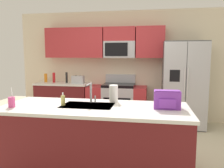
# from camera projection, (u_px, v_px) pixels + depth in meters

# --- Properties ---
(ground_plane) EXTENTS (9.00, 9.00, 0.00)m
(ground_plane) POSITION_uv_depth(u_px,v_px,m) (106.00, 155.00, 3.57)
(ground_plane) COLOR beige
(ground_plane) RESTS_ON ground
(kitchen_wall_unit) EXTENTS (5.20, 0.43, 2.60)m
(kitchen_wall_unit) POSITION_uv_depth(u_px,v_px,m) (117.00, 59.00, 5.44)
(kitchen_wall_unit) COLOR beige
(kitchen_wall_unit) RESTS_ON ground
(back_counter) EXTENTS (1.27, 0.63, 0.90)m
(back_counter) POSITION_uv_depth(u_px,v_px,m) (63.00, 101.00, 5.52)
(back_counter) COLOR maroon
(back_counter) RESTS_ON ground
(range_oven) EXTENTS (1.36, 0.61, 1.10)m
(range_oven) POSITION_uv_depth(u_px,v_px,m) (117.00, 103.00, 5.29)
(range_oven) COLOR #B7BABF
(range_oven) RESTS_ON ground
(refrigerator) EXTENTS (0.90, 0.76, 1.85)m
(refrigerator) POSITION_uv_depth(u_px,v_px,m) (183.00, 85.00, 4.91)
(refrigerator) COLOR #4C4F54
(refrigerator) RESTS_ON ground
(island_counter) EXTENTS (2.43, 0.97, 0.90)m
(island_counter) POSITION_uv_depth(u_px,v_px,m) (94.00, 139.00, 2.99)
(island_counter) COLOR maroon
(island_counter) RESTS_ON ground
(toaster) EXTENTS (0.28, 0.16, 0.18)m
(toaster) POSITION_uv_depth(u_px,v_px,m) (78.00, 80.00, 5.33)
(toaster) COLOR #B7BABF
(toaster) RESTS_ON back_counter
(pepper_mill) EXTENTS (0.05, 0.05, 0.25)m
(pepper_mill) POSITION_uv_depth(u_px,v_px,m) (67.00, 78.00, 5.43)
(pepper_mill) COLOR black
(pepper_mill) RESTS_ON back_counter
(bottle_red) EXTENTS (0.07, 0.07, 0.24)m
(bottle_red) POSITION_uv_depth(u_px,v_px,m) (54.00, 78.00, 5.51)
(bottle_red) COLOR red
(bottle_red) RESTS_ON back_counter
(bottle_orange) EXTENTS (0.07, 0.07, 0.21)m
(bottle_orange) POSITION_uv_depth(u_px,v_px,m) (46.00, 78.00, 5.58)
(bottle_orange) COLOR orange
(bottle_orange) RESTS_ON back_counter
(sink_faucet) EXTENTS (0.08, 0.21, 0.28)m
(sink_faucet) POSITION_uv_depth(u_px,v_px,m) (91.00, 91.00, 3.12)
(sink_faucet) COLOR #B7BABF
(sink_faucet) RESTS_ON island_counter
(drink_cup_pink) EXTENTS (0.08, 0.08, 0.25)m
(drink_cup_pink) POSITION_uv_depth(u_px,v_px,m) (12.00, 102.00, 2.88)
(drink_cup_pink) COLOR #EA4C93
(drink_cup_pink) RESTS_ON island_counter
(soap_dispenser) EXTENTS (0.06, 0.06, 0.17)m
(soap_dispenser) POSITION_uv_depth(u_px,v_px,m) (63.00, 100.00, 2.99)
(soap_dispenser) COLOR #D8CC66
(soap_dispenser) RESTS_ON island_counter
(paper_towel_roll) EXTENTS (0.12, 0.12, 0.24)m
(paper_towel_roll) POSITION_uv_depth(u_px,v_px,m) (114.00, 93.00, 3.21)
(paper_towel_roll) COLOR white
(paper_towel_roll) RESTS_ON island_counter
(backpack) EXTENTS (0.32, 0.22, 0.23)m
(backpack) POSITION_uv_depth(u_px,v_px,m) (167.00, 99.00, 2.81)
(backpack) COLOR purple
(backpack) RESTS_ON island_counter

